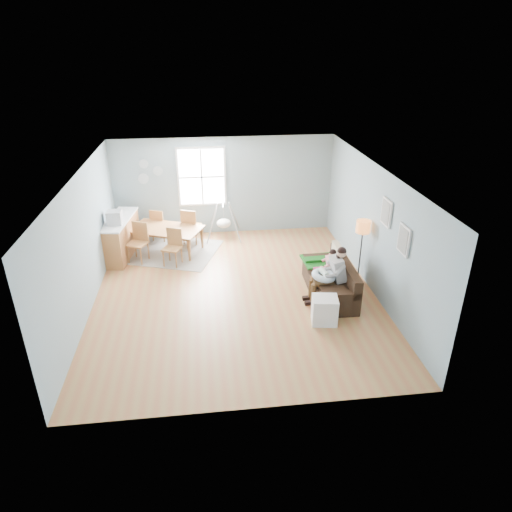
{
  "coord_description": "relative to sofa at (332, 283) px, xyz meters",
  "views": [
    {
      "loc": [
        -0.61,
        -8.67,
        5.05
      ],
      "look_at": [
        0.42,
        -0.29,
        1.0
      ],
      "focal_mm": 32.0,
      "sensor_mm": 36.0,
      "label": 1
    }
  ],
  "objects": [
    {
      "name": "rug",
      "position": [
        -3.67,
        2.66,
        -0.27
      ],
      "size": [
        3.01,
        2.64,
        0.01
      ],
      "primitive_type": "cube",
      "rotation": [
        0.0,
        0.0,
        -0.34
      ],
      "color": "gray",
      "rests_on": "room"
    },
    {
      "name": "toddler",
      "position": [
        -0.07,
        0.18,
        0.38
      ],
      "size": [
        0.5,
        0.25,
        0.78
      ],
      "color": "white",
      "rests_on": "sofa"
    },
    {
      "name": "infant",
      "position": [
        -0.28,
        -0.23,
        0.4
      ],
      "size": [
        0.17,
        0.35,
        0.13
      ],
      "color": "silver",
      "rests_on": "nursing_pillow"
    },
    {
      "name": "chair_nw",
      "position": [
        -3.9,
        3.4,
        0.24
      ],
      "size": [
        0.53,
        0.53,
        0.9
      ],
      "color": "olive",
      "rests_on": "rug"
    },
    {
      "name": "father",
      "position": [
        -0.13,
        -0.27,
        0.38
      ],
      "size": [
        0.86,
        0.4,
        1.23
      ],
      "color": "gray",
      "rests_on": "sofa"
    },
    {
      "name": "storage_cube",
      "position": [
        -0.45,
        -1.05,
        -0.01
      ],
      "size": [
        0.54,
        0.5,
        0.54
      ],
      "color": "white",
      "rests_on": "room"
    },
    {
      "name": "sofa",
      "position": [
        0.0,
        0.0,
        0.0
      ],
      "size": [
        0.87,
        1.94,
        0.78
      ],
      "color": "black",
      "rests_on": "room"
    },
    {
      "name": "beige_pillow",
      "position": [
        0.21,
        0.5,
        0.44
      ],
      "size": [
        0.15,
        0.47,
        0.47
      ],
      "primitive_type": "cube",
      "rotation": [
        0.0,
        0.0,
        -0.04
      ],
      "color": "tan",
      "rests_on": "sofa"
    },
    {
      "name": "chair_sw",
      "position": [
        -4.3,
        2.23,
        0.29
      ],
      "size": [
        0.59,
        0.59,
        0.98
      ],
      "color": "olive",
      "rests_on": "rug"
    },
    {
      "name": "room",
      "position": [
        -2.07,
        0.31,
        2.15
      ],
      "size": [
        8.4,
        9.4,
        3.9
      ],
      "color": "#AF683E"
    },
    {
      "name": "floor_lamp",
      "position": [
        0.73,
        0.41,
        0.97
      ],
      "size": [
        0.3,
        0.3,
        1.51
      ],
      "color": "black",
      "rests_on": "room"
    },
    {
      "name": "chair_ne",
      "position": [
        -3.04,
        3.09,
        0.29
      ],
      "size": [
        0.57,
        0.57,
        0.98
      ],
      "color": "olive",
      "rests_on": "rug"
    },
    {
      "name": "chair_se",
      "position": [
        -3.45,
        1.92,
        0.24
      ],
      "size": [
        0.53,
        0.53,
        0.9
      ],
      "color": "olive",
      "rests_on": "rug"
    },
    {
      "name": "window",
      "position": [
        -2.67,
        3.77,
        1.38
      ],
      "size": [
        1.32,
        0.08,
        1.62
      ],
      "color": "silver",
      "rests_on": "room"
    },
    {
      "name": "nursing_pillow",
      "position": [
        -0.27,
        -0.27,
        0.33
      ],
      "size": [
        0.6,
        0.58,
        0.21
      ],
      "primitive_type": "torus",
      "rotation": [
        0.0,
        0.14,
        -0.16
      ],
      "color": "#C9E5FB",
      "rests_on": "father"
    },
    {
      "name": "baby_swing",
      "position": [
        -2.13,
        3.41,
        0.16
      ],
      "size": [
        1.01,
        1.03,
        0.97
      ],
      "color": "#ACADB1",
      "rests_on": "room"
    },
    {
      "name": "pictures",
      "position": [
        0.89,
        -0.74,
        1.58
      ],
      "size": [
        0.05,
        1.34,
        0.74
      ],
      "color": "silver",
      "rests_on": "room"
    },
    {
      "name": "monitor",
      "position": [
        -4.81,
        2.22,
        0.88
      ],
      "size": [
        0.35,
        0.33,
        0.32
      ],
      "color": "#ACADB1",
      "rests_on": "counter"
    },
    {
      "name": "counter",
      "position": [
        -4.77,
        2.56,
        0.23
      ],
      "size": [
        0.76,
        1.83,
        1.0
      ],
      "color": "olive",
      "rests_on": "room"
    },
    {
      "name": "dining_table",
      "position": [
        -3.67,
        2.66,
        0.04
      ],
      "size": [
        2.06,
        1.64,
        0.64
      ],
      "primitive_type": "imported",
      "rotation": [
        0.0,
        0.0,
        -0.41
      ],
      "color": "olive",
      "rests_on": "rug"
    },
    {
      "name": "green_throw",
      "position": [
        -0.06,
        0.64,
        0.22
      ],
      "size": [
        0.92,
        0.78,
        0.04
      ],
      "primitive_type": "cube",
      "rotation": [
        0.0,
        0.0,
        0.06
      ],
      "color": "#166017",
      "rests_on": "sofa"
    },
    {
      "name": "wall_plates",
      "position": [
        -4.08,
        3.78,
        1.55
      ],
      "size": [
        0.67,
        0.02,
        0.66
      ],
      "color": "#93A9B1",
      "rests_on": "room"
    }
  ]
}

